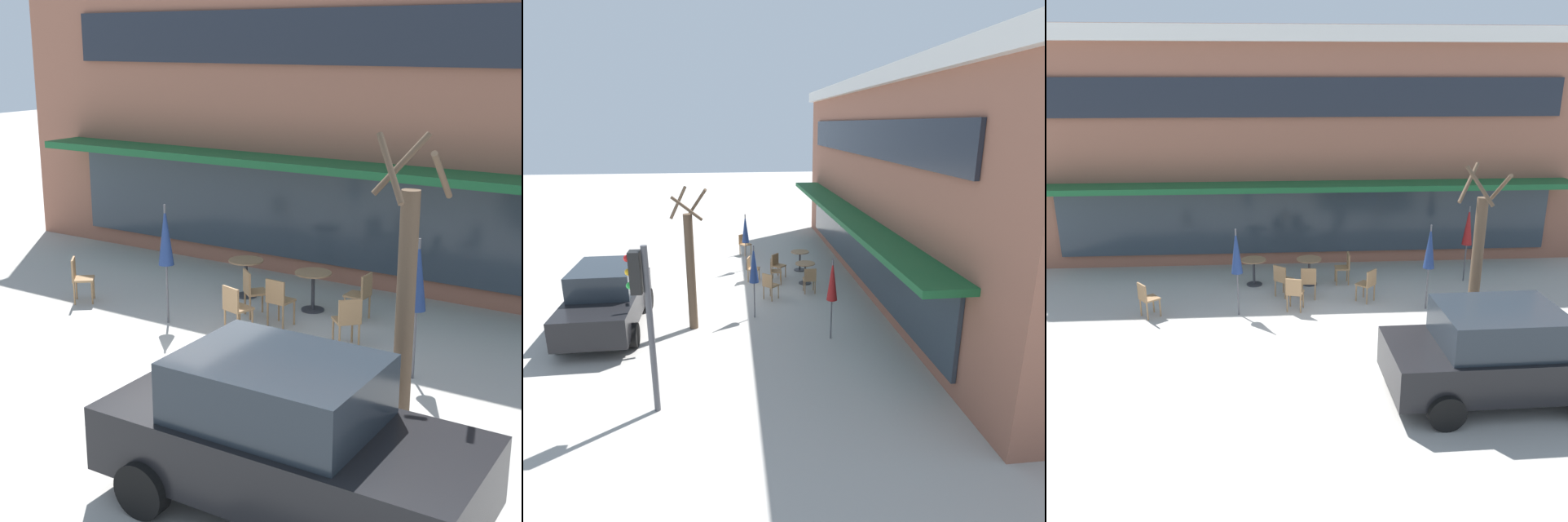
# 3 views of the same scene
# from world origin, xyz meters

# --- Properties ---
(ground_plane) EXTENTS (80.00, 80.00, 0.00)m
(ground_plane) POSITION_xyz_m (0.00, 0.00, 0.00)
(ground_plane) COLOR #ADA8A0
(building_facade) EXTENTS (18.84, 9.10, 7.02)m
(building_facade) POSITION_xyz_m (0.00, 9.96, 3.51)
(building_facade) COLOR #935B47
(building_facade) RESTS_ON ground
(cafe_table_near_wall) EXTENTS (0.70, 0.70, 0.76)m
(cafe_table_near_wall) POSITION_xyz_m (-0.10, 4.12, 0.52)
(cafe_table_near_wall) COLOR #333338
(cafe_table_near_wall) RESTS_ON ground
(cafe_table_streetside) EXTENTS (0.70, 0.70, 0.76)m
(cafe_table_streetside) POSITION_xyz_m (-1.66, 4.17, 0.52)
(cafe_table_streetside) COLOR #333338
(cafe_table_streetside) RESTS_ON ground
(patio_umbrella_green_folded) EXTENTS (0.28, 0.28, 2.20)m
(patio_umbrella_green_folded) POSITION_xyz_m (-2.00, 2.09, 1.63)
(patio_umbrella_green_folded) COLOR #4C4C51
(patio_umbrella_green_folded) RESTS_ON ground
(patio_umbrella_cream_folded) EXTENTS (0.28, 0.28, 2.20)m
(patio_umbrella_cream_folded) POSITION_xyz_m (4.38, 4.08, 1.63)
(patio_umbrella_cream_folded) COLOR #4C4C51
(patio_umbrella_cream_folded) RESTS_ON ground
(patio_umbrella_corner_open) EXTENTS (0.28, 0.28, 2.20)m
(patio_umbrella_corner_open) POSITION_xyz_m (2.74, 2.15, 1.63)
(patio_umbrella_corner_open) COLOR #4C4C51
(patio_umbrella_corner_open) RESTS_ON ground
(cafe_chair_0) EXTENTS (0.43, 0.43, 0.89)m
(cafe_chair_0) POSITION_xyz_m (-0.19, 3.01, 0.53)
(cafe_chair_0) COLOR #9E754C
(cafe_chair_0) RESTS_ON ground
(cafe_chair_1) EXTENTS (0.56, 0.56, 0.89)m
(cafe_chair_1) POSITION_xyz_m (-4.21, 2.10, 0.53)
(cafe_chair_1) COLOR #9E754C
(cafe_chair_1) RESTS_ON ground
(cafe_chair_2) EXTENTS (0.40, 0.40, 0.89)m
(cafe_chair_2) POSITION_xyz_m (0.91, 4.11, 0.53)
(cafe_chair_2) COLOR #9E754C
(cafe_chair_2) RESTS_ON ground
(cafe_chair_3) EXTENTS (0.57, 0.57, 0.89)m
(cafe_chair_3) POSITION_xyz_m (1.33, 2.72, 0.53)
(cafe_chair_3) COLOR #9E754C
(cafe_chair_3) RESTS_ON ground
(cafe_chair_4) EXTENTS (0.49, 0.49, 0.89)m
(cafe_chair_4) POSITION_xyz_m (-0.60, 2.24, 0.53)
(cafe_chair_4) COLOR #9E754C
(cafe_chair_4) RESTS_ON ground
(cafe_chair_5) EXTENTS (0.56, 0.56, 0.89)m
(cafe_chair_5) POSITION_xyz_m (-0.88, 3.21, 0.53)
(cafe_chair_5) COLOR #9E754C
(cafe_chair_5) RESTS_ON ground
(parked_sedan) EXTENTS (4.23, 2.07, 1.76)m
(parked_sedan) POSITION_xyz_m (2.93, -1.94, 0.88)
(parked_sedan) COLOR black
(parked_sedan) RESTS_ON ground
(street_tree) EXTENTS (0.98, 1.02, 3.91)m
(street_tree) POSITION_xyz_m (3.25, 0.42, 1.79)
(street_tree) COLOR brown
(street_tree) RESTS_ON ground
(traffic_light_pole) EXTENTS (0.26, 0.44, 3.40)m
(traffic_light_pole) POSITION_xyz_m (7.14, -0.14, 2.30)
(traffic_light_pole) COLOR #47474C
(traffic_light_pole) RESTS_ON ground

